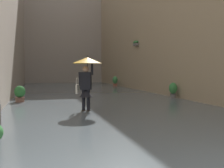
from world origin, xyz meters
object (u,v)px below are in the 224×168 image
object	(u,v)px
person_wading	(87,72)
potted_plant_far_left	(173,90)
potted_plant_near_left	(115,81)
potted_plant_mid_right	(20,94)

from	to	relation	value
person_wading	potted_plant_far_left	xyz separation A→B (m)	(-5.07, -2.97, -0.99)
person_wading	potted_plant_near_left	size ratio (longest dim) A/B	2.16
person_wading	potted_plant_mid_right	bearing A→B (deg)	-54.35
person_wading	potted_plant_near_left	world-z (taller)	person_wading
potted_plant_far_left	potted_plant_mid_right	bearing A→B (deg)	-3.91
potted_plant_mid_right	person_wading	bearing A→B (deg)	125.65
potted_plant_far_left	person_wading	bearing A→B (deg)	30.38
person_wading	potted_plant_mid_right	xyz separation A→B (m)	(2.50, -3.49, -1.05)
potted_plant_mid_right	potted_plant_far_left	distance (m)	7.59
person_wading	potted_plant_mid_right	world-z (taller)	person_wading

